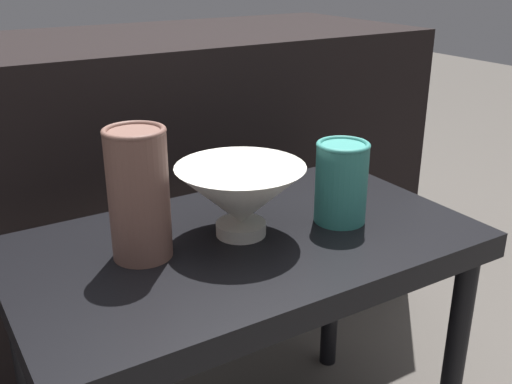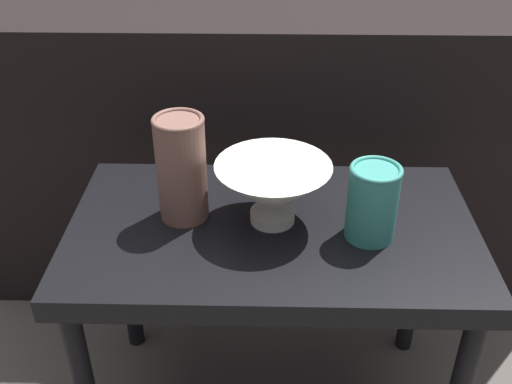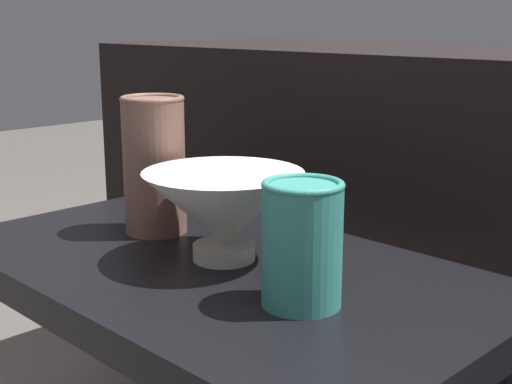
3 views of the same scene
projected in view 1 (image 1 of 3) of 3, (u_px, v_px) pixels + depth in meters
The scene contains 5 objects.
table at pixel (245, 271), 0.92m from camera, with size 0.70×0.40×0.46m.
couch_backdrop at pixel (124, 193), 1.37m from camera, with size 1.38×0.50×0.70m.
bowl at pixel (243, 196), 0.89m from camera, with size 0.19×0.19×0.11m.
vase_textured_left at pixel (139, 193), 0.81m from camera, with size 0.09×0.09×0.19m.
vase_colorful_right at pixel (341, 181), 0.93m from camera, with size 0.08×0.08×0.13m.
Camera 1 is at (-0.41, -0.70, 0.86)m, focal length 42.00 mm.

